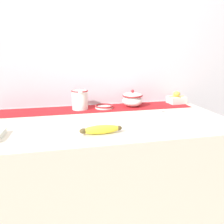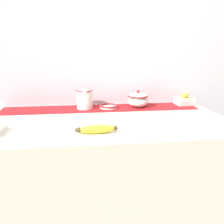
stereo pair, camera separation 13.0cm
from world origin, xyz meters
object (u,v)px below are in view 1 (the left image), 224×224
cream_pitcher (80,99)px  banana (101,130)px  sugar_bowl (132,99)px  small_dish (104,107)px  spoon (160,111)px  gift_box (176,99)px

cream_pitcher → banana: bearing=-85.2°
sugar_bowl → small_dish: 0.20m
spoon → gift_box: (0.21, 0.19, 0.03)m
cream_pitcher → spoon: bearing=-20.3°
cream_pitcher → gift_box: (0.67, 0.02, -0.04)m
cream_pitcher → small_dish: (0.15, -0.01, -0.05)m
sugar_bowl → gift_box: 0.33m
cream_pitcher → spoon: 0.50m
banana → cream_pitcher: bearing=94.8°
spoon → gift_box: 0.29m
cream_pitcher → banana: 0.49m
banana → gift_box: size_ratio=1.64×
banana → gift_box: 0.81m
banana → gift_box: gift_box is taller
banana → spoon: (0.42, 0.31, -0.02)m
cream_pitcher → small_dish: cream_pitcher is taller
small_dish → gift_box: bearing=3.4°
cream_pitcher → gift_box: bearing=2.0°
spoon → sugar_bowl: bearing=111.0°
banana → small_dish: bearing=76.9°
gift_box → spoon: bearing=-137.2°
sugar_bowl → gift_box: sugar_bowl is taller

